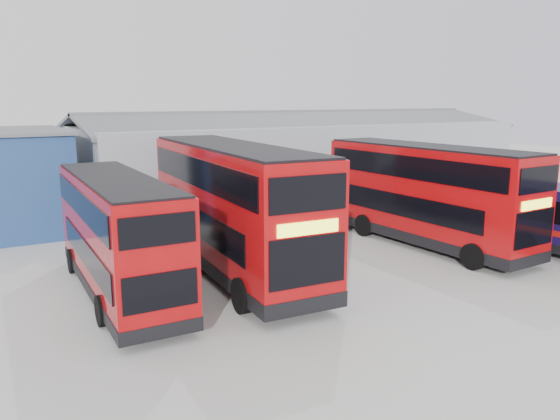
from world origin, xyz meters
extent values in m
plane|color=#AAAAA5|center=(0.00, 0.00, 0.00)|extent=(120.00, 120.00, 0.00)
cube|color=#90959D|center=(8.00, 20.00, 2.50)|extent=(30.00, 12.00, 5.00)
cube|color=#565A5F|center=(8.00, 17.20, 5.25)|extent=(30.50, 6.33, 1.29)
cube|color=#565A5F|center=(8.00, 22.80, 5.25)|extent=(30.50, 6.33, 1.29)
cube|color=#9B080B|center=(-8.32, 5.34, 2.18)|extent=(2.53, 9.70, 3.72)
cube|color=black|center=(-8.32, 5.34, 0.51)|extent=(2.57, 9.74, 0.41)
cube|color=black|center=(-7.16, 4.94, 1.75)|extent=(0.25, 8.17, 0.87)
cube|color=black|center=(-9.49, 5.00, 1.75)|extent=(0.25, 8.17, 0.87)
cube|color=black|center=(-7.15, 5.31, 3.31)|extent=(0.27, 9.09, 0.87)
cube|color=black|center=(-9.48, 5.37, 3.31)|extent=(0.27, 9.09, 0.87)
cube|color=black|center=(-8.20, 10.18, 1.65)|extent=(2.07, 0.10, 1.24)
cube|color=black|center=(-8.20, 10.18, 3.31)|extent=(2.07, 0.10, 0.87)
cube|color=#FDFF35|center=(-8.20, 10.19, 2.48)|extent=(1.65, 0.08, 0.32)
cube|color=black|center=(-8.43, 0.50, 1.65)|extent=(2.02, 0.10, 1.01)
cube|color=black|center=(-8.43, 0.50, 3.31)|extent=(2.02, 0.10, 0.83)
cube|color=black|center=(-8.32, 5.34, 4.06)|extent=(2.39, 9.56, 0.09)
cylinder|color=black|center=(-7.13, 8.66, 0.48)|extent=(0.32, 0.96, 0.96)
cylinder|color=black|center=(-9.34, 8.72, 0.48)|extent=(0.32, 0.96, 0.96)
cylinder|color=black|center=(-7.27, 2.88, 0.48)|extent=(0.32, 0.96, 0.96)
cylinder|color=black|center=(-9.48, 2.93, 0.48)|extent=(0.32, 0.96, 0.96)
cube|color=#9B080B|center=(-3.86, 5.71, 2.63)|extent=(3.48, 11.80, 4.49)
cube|color=black|center=(-3.86, 5.71, 0.61)|extent=(3.53, 11.84, 0.50)
cube|color=black|center=(-5.24, 6.24, 2.11)|extent=(0.66, 9.86, 1.05)
cube|color=black|center=(-2.43, 6.07, 2.11)|extent=(0.66, 9.86, 1.05)
cube|color=black|center=(-5.27, 5.80, 3.99)|extent=(0.73, 10.97, 1.05)
cube|color=black|center=(-2.45, 5.63, 3.99)|extent=(0.73, 10.97, 1.05)
cube|color=black|center=(-4.22, -0.12, 2.00)|extent=(2.49, 0.21, 1.50)
cube|color=black|center=(-4.22, -0.12, 3.99)|extent=(2.49, 0.21, 1.05)
cube|color=#FDFF35|center=(-4.22, -0.13, 3.00)|extent=(2.00, 0.17, 0.39)
cube|color=black|center=(-3.50, 11.55, 2.00)|extent=(2.44, 0.21, 1.22)
cube|color=black|center=(-3.50, 11.55, 3.99)|extent=(2.44, 0.21, 1.00)
cube|color=black|center=(-3.86, 5.71, 4.90)|extent=(3.31, 11.62, 0.11)
cylinder|color=black|center=(-5.44, 1.75, 0.58)|extent=(0.43, 1.17, 1.15)
cylinder|color=black|center=(-2.78, 1.59, 0.58)|extent=(0.43, 1.17, 1.15)
cylinder|color=black|center=(-5.01, 8.73, 0.58)|extent=(0.43, 1.17, 1.15)
cylinder|color=black|center=(-2.35, 8.57, 0.58)|extent=(0.43, 1.17, 1.15)
cube|color=#9B080B|center=(5.51, 4.99, 2.44)|extent=(3.04, 10.91, 4.17)
cube|color=black|center=(5.51, 4.99, 0.57)|extent=(3.08, 10.95, 0.46)
cube|color=black|center=(4.18, 5.34, 1.96)|extent=(0.45, 9.16, 0.98)
cube|color=black|center=(6.80, 5.46, 1.96)|extent=(0.45, 9.16, 0.98)
cube|color=black|center=(4.20, 4.93, 3.71)|extent=(0.49, 10.18, 0.98)
cube|color=black|center=(6.81, 5.04, 3.71)|extent=(0.49, 10.18, 0.98)
cube|color=black|center=(5.74, -0.43, 1.85)|extent=(2.32, 0.15, 1.39)
cube|color=black|center=(5.74, -0.43, 3.71)|extent=(2.32, 0.15, 0.98)
cube|color=#FDFF35|center=(5.74, -0.44, 2.78)|extent=(1.85, 0.12, 0.36)
cube|color=black|center=(5.27, 10.41, 1.85)|extent=(2.26, 0.15, 1.13)
cube|color=black|center=(5.27, 10.41, 3.71)|extent=(2.26, 0.15, 0.93)
cube|color=black|center=(5.51, 4.99, 4.55)|extent=(2.88, 10.75, 0.10)
cylinder|color=black|center=(4.43, 1.18, 0.54)|extent=(0.38, 1.08, 1.07)
cylinder|color=black|center=(6.90, 1.29, 0.54)|extent=(0.38, 1.08, 1.07)
cylinder|color=black|center=(4.16, 7.66, 0.54)|extent=(0.38, 1.08, 1.07)
cylinder|color=black|center=(6.62, 7.77, 0.54)|extent=(0.38, 1.08, 1.07)
cube|color=black|center=(8.27, 0.43, 2.04)|extent=(0.07, 8.95, 0.92)
cube|color=black|center=(9.52, 6.09, 1.80)|extent=(2.19, 0.05, 1.26)
cylinder|color=black|center=(10.68, 4.51, 0.51)|extent=(0.31, 1.01, 1.01)
cylinder|color=black|center=(8.35, 4.51, 0.51)|extent=(0.31, 1.01, 1.01)
camera|label=1|loc=(-12.56, -12.89, 6.62)|focal=35.00mm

